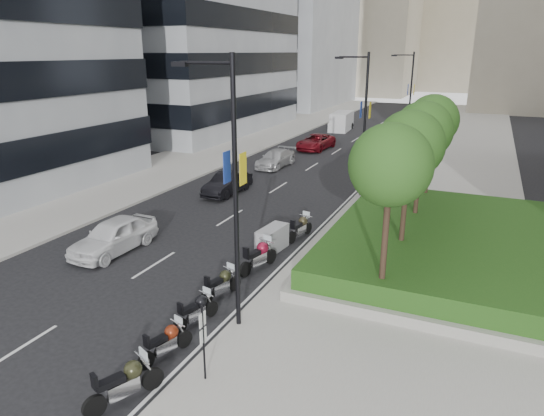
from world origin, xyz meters
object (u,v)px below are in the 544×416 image
Objects in this scene: car_c at (276,159)px; car_d at (316,142)px; motorcycle_1 at (166,342)px; motorcycle_0 at (125,382)px; motorcycle_2 at (197,310)px; parking_sign at (203,339)px; motorcycle_4 at (259,256)px; lamp_post_0 at (231,184)px; lamp_post_2 at (409,95)px; motorcycle_3 at (221,284)px; delivery_van at (341,122)px; motorcycle_6 at (301,227)px; lamp_post_1 at (363,119)px; motorcycle_5 at (272,239)px; car_a at (114,236)px; car_b at (227,183)px.

car_d is at bearing 88.78° from car_c.
car_d is at bearing 27.54° from motorcycle_1.
motorcycle_2 is at bearing 29.28° from motorcycle_0.
car_d is (-6.91, 35.62, 0.11)m from motorcycle_0.
parking_sign is at bearing -128.45° from motorcycle_2.
motorcycle_4 is at bearing 14.31° from motorcycle_2.
lamp_post_0 is at bearing -150.86° from motorcycle_4.
lamp_post_2 is 4.15× the size of motorcycle_0.
parking_sign is 1.21× the size of motorcycle_3.
delivery_van reaches higher than car_d.
parking_sign is at bearing -92.52° from motorcycle_1.
motorcycle_6 reaches higher than motorcycle_2.
lamp_post_1 is 13.37m from motorcycle_4.
motorcycle_0 reaches higher than motorcycle_2.
motorcycle_0 is 4.13m from motorcycle_2.
car_d reaches higher than motorcycle_6.
motorcycle_0 is 0.46× the size of car_c.
lamp_post_1 reaches higher than motorcycle_5.
motorcycle_2 is (-0.38, 4.11, -0.07)m from motorcycle_0.
lamp_post_1 is at bearing 13.06° from motorcycle_1.
car_c reaches higher than motorcycle_3.
lamp_post_2 is at bearing 77.52° from car_a.
motorcycle_3 is 7.09m from car_a.
motorcycle_1 is 8.97m from motorcycle_5.
motorcycle_4 is (-1.18, -30.56, -4.43)m from lamp_post_2.
lamp_post_1 reaches higher than motorcycle_3.
lamp_post_2 is 3.81× the size of motorcycle_4.
lamp_post_0 is 9.94m from car_a.
car_d is (-7.78, 14.10, -4.34)m from lamp_post_1.
lamp_post_1 is at bearing 4.36° from motorcycle_6.
motorcycle_1 is 0.42× the size of car_a.
car_d is at bearing -153.38° from lamp_post_2.
motorcycle_1 is at bearing -65.40° from car_b.
motorcycle_2 is 32.18m from car_d.
motorcycle_0 is 28.31m from car_c.
motorcycle_3 is 0.44× the size of car_a.
lamp_post_1 is 9.62m from car_b.
lamp_post_1 is 9.51m from motorcycle_6.
motorcycle_0 is 1.05× the size of motorcycle_3.
car_b is at bearing 119.74° from lamp_post_0.
motorcycle_0 is 2.12m from motorcycle_1.
car_a is at bearing 90.09° from motorcycle_3.
motorcycle_0 is at bearing -100.91° from lamp_post_0.
car_c is (-9.01, 25.78, -0.77)m from parking_sign.
parking_sign is 1.26× the size of motorcycle_1.
lamp_post_0 is 1.73× the size of car_d.
car_d is (-8.44, 34.10, -0.73)m from parking_sign.
car_b is (-6.86, 14.60, 0.17)m from motorcycle_2.
car_c is (-7.49, 27.30, 0.07)m from motorcycle_0.
car_b reaches higher than car_c.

